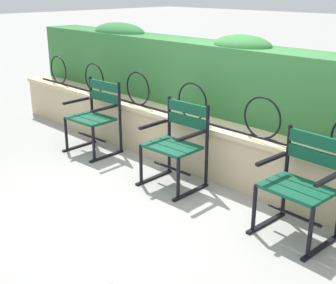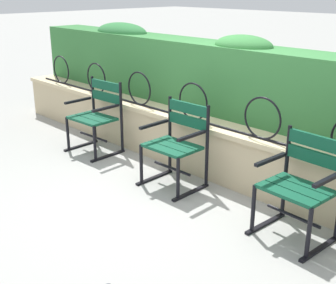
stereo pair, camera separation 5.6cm
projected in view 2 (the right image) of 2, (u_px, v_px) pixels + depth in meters
ground_plane at (160, 196)px, 4.47m from camera, size 60.00×60.00×0.00m
stone_wall at (213, 149)px, 4.90m from camera, size 7.40×0.41×0.59m
iron_arch_fence at (195, 105)px, 4.84m from camera, size 6.86×0.02×0.42m
hedge_row at (243, 78)px, 4.93m from camera, size 7.25×0.53×0.92m
park_chair_left at (97, 115)px, 5.57m from camera, size 0.61×0.55×0.90m
park_chair_centre at (177, 142)px, 4.60m from camera, size 0.58×0.53×0.88m
park_chair_right at (302, 184)px, 3.64m from camera, size 0.60×0.55×0.87m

